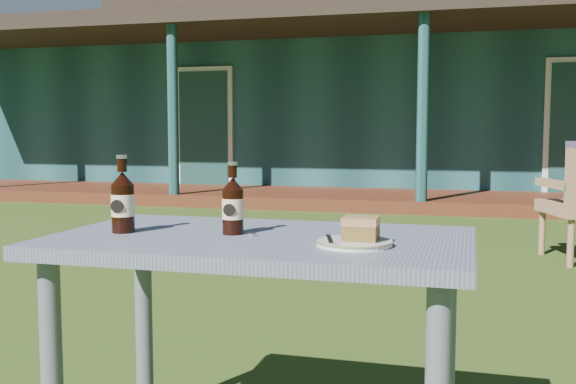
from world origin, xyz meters
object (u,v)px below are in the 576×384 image
(cake_slice, at_px, (361,228))
(cola_bottle_far, at_px, (123,202))
(plate, at_px, (354,243))
(cafe_table, at_px, (261,270))
(cola_bottle_near, at_px, (233,205))

(cake_slice, bearing_deg, cola_bottle_far, 177.28)
(plate, distance_m, cake_slice, 0.04)
(cola_bottle_far, bearing_deg, cafe_table, 6.58)
(plate, relative_size, cola_bottle_near, 0.96)
(cake_slice, xyz_separation_m, cola_bottle_near, (-0.39, 0.09, 0.04))
(plate, relative_size, cola_bottle_far, 0.88)
(cafe_table, xyz_separation_m, cola_bottle_far, (-0.41, -0.05, 0.19))
(cafe_table, bearing_deg, plate, -17.98)
(cafe_table, distance_m, plate, 0.32)
(cafe_table, relative_size, plate, 5.88)
(cafe_table, bearing_deg, cola_bottle_near, 175.18)
(cola_bottle_near, relative_size, cola_bottle_far, 0.92)
(cake_slice, height_order, cola_bottle_near, cola_bottle_near)
(cafe_table, bearing_deg, cake_slice, -15.07)
(plate, xyz_separation_m, cola_bottle_far, (-0.70, 0.05, 0.08))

